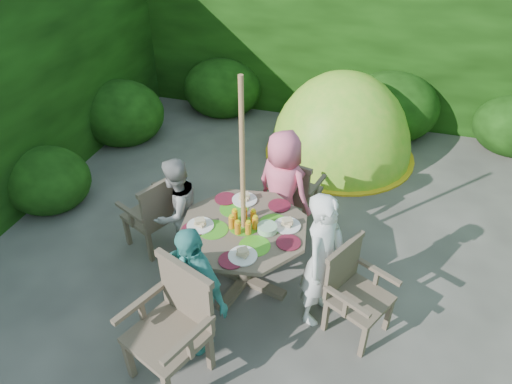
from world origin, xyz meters
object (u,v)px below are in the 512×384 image
(patio_table, at_px, (244,236))
(parasol_pole, at_px, (243,194))
(garden_chair_back, at_px, (294,191))
(child_front, at_px, (193,289))
(child_right, at_px, (323,260))
(garden_chair_right, at_px, (354,290))
(garden_chair_left, at_px, (155,213))
(child_left, at_px, (177,211))
(child_back, at_px, (283,189))
(garden_chair_front, at_px, (174,323))
(dome_tent, at_px, (338,154))

(patio_table, bearing_deg, parasol_pole, 179.53)
(garden_chair_back, bearing_deg, child_front, 90.00)
(child_front, bearing_deg, child_right, 57.04)
(garden_chair_right, height_order, garden_chair_left, garden_chair_left)
(parasol_pole, relative_size, child_right, 1.62)
(parasol_pole, height_order, garden_chair_back, parasol_pole)
(parasol_pole, height_order, child_left, parasol_pole)
(garden_chair_back, bearing_deg, child_left, 54.06)
(garden_chair_left, distance_m, child_back, 1.39)
(child_back, xyz_separation_m, child_front, (-0.37, -1.56, -0.03))
(garden_chair_right, xyz_separation_m, garden_chair_front, (-1.32, -0.83, 0.07))
(garden_chair_right, bearing_deg, patio_table, 105.41)
(parasol_pole, height_order, child_back, parasol_pole)
(garden_chair_back, relative_size, child_right, 0.63)
(parasol_pole, distance_m, garden_chair_back, 1.28)
(patio_table, relative_size, parasol_pole, 0.69)
(garden_chair_right, height_order, garden_chair_back, garden_chair_back)
(child_back, bearing_deg, parasol_pole, 100.87)
(garden_chair_right, xyz_separation_m, garden_chair_back, (-0.83, 1.31, 0.00))
(garden_chair_left, distance_m, child_front, 1.37)
(garden_chair_front, bearing_deg, garden_chair_back, 99.12)
(child_right, bearing_deg, garden_chair_right, -81.30)
(garden_chair_left, bearing_deg, garden_chair_back, 146.96)
(garden_chair_front, relative_size, child_front, 0.78)
(child_back, relative_size, child_front, 1.05)
(child_right, bearing_deg, garden_chair_front, 149.39)
(patio_table, distance_m, child_left, 0.80)
(patio_table, height_order, child_back, child_back)
(parasol_pole, xyz_separation_m, child_back, (0.18, 0.78, -0.43))
(child_front, bearing_deg, dome_tent, 103.70)
(parasol_pole, distance_m, child_left, 0.95)
(garden_chair_right, bearing_deg, dome_tent, 37.63)
(parasol_pole, distance_m, garden_chair_left, 1.27)
(garden_chair_right, distance_m, garden_chair_back, 1.55)
(dome_tent, bearing_deg, patio_table, -101.19)
(garden_chair_back, xyz_separation_m, garden_chair_front, (-0.49, -2.14, 0.07))
(garden_chair_right, distance_m, child_left, 1.91)
(garden_chair_right, bearing_deg, child_right, 108.04)
(garden_chair_back, bearing_deg, garden_chair_right, 135.57)
(garden_chair_back, distance_m, garden_chair_front, 2.20)
(garden_chair_back, distance_m, child_front, 1.91)
(garden_chair_front, relative_size, child_right, 0.74)
(garden_chair_left, distance_m, child_left, 0.33)
(garden_chair_right, xyz_separation_m, garden_chair_left, (-2.16, 0.47, 0.01))
(garden_chair_left, xyz_separation_m, child_right, (1.86, -0.42, 0.21))
(patio_table, height_order, child_right, child_right)
(child_front, xyz_separation_m, dome_tent, (0.74, 3.58, -0.64))
(child_left, relative_size, child_front, 0.93)
(patio_table, bearing_deg, child_right, -13.34)
(garden_chair_front, height_order, child_back, child_back)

